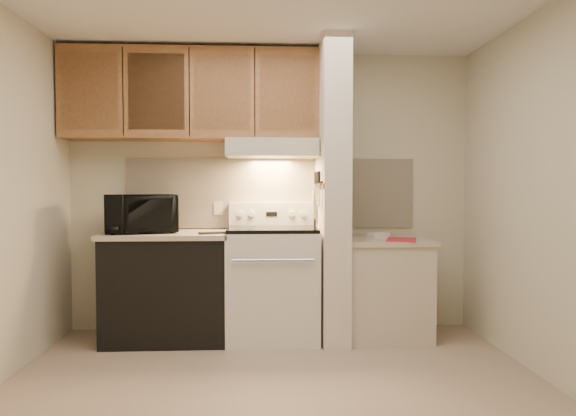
{
  "coord_description": "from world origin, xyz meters",
  "views": [
    {
      "loc": [
        -0.09,
        -3.18,
        1.28
      ],
      "look_at": [
        0.11,
        0.75,
        1.13
      ],
      "focal_mm": 32.0,
      "sensor_mm": 36.0,
      "label": 1
    }
  ],
  "objects": [
    {
      "name": "floor",
      "position": [
        0.0,
        0.0,
        0.0
      ],
      "size": [
        3.6,
        3.6,
        0.0
      ],
      "primitive_type": "plane",
      "color": "tan",
      "rests_on": "ground"
    },
    {
      "name": "wall_back",
      "position": [
        0.0,
        1.5,
        1.25
      ],
      "size": [
        3.6,
        2.5,
        0.02
      ],
      "primitive_type": "cube",
      "rotation": [
        1.57,
        0.0,
        0.0
      ],
      "color": "beige",
      "rests_on": "floor"
    },
    {
      "name": "wall_right",
      "position": [
        1.8,
        0.0,
        1.25
      ],
      "size": [
        0.02,
        3.0,
        2.5
      ],
      "primitive_type": "cube",
      "color": "beige",
      "rests_on": "floor"
    },
    {
      "name": "backsplash",
      "position": [
        0.0,
        1.49,
        1.24
      ],
      "size": [
        2.6,
        0.02,
        0.63
      ],
      "primitive_type": "cube",
      "color": "white",
      "rests_on": "wall_back"
    },
    {
      "name": "range_body",
      "position": [
        0.0,
        1.16,
        0.46
      ],
      "size": [
        0.76,
        0.65,
        0.92
      ],
      "primitive_type": "cube",
      "color": "silver",
      "rests_on": "floor"
    },
    {
      "name": "oven_window",
      "position": [
        0.0,
        0.84,
        0.5
      ],
      "size": [
        0.5,
        0.01,
        0.3
      ],
      "primitive_type": "cube",
      "color": "black",
      "rests_on": "range_body"
    },
    {
      "name": "oven_handle",
      "position": [
        0.0,
        0.8,
        0.72
      ],
      "size": [
        0.65,
        0.02,
        0.02
      ],
      "primitive_type": "cylinder",
      "rotation": [
        0.0,
        1.57,
        0.0
      ],
      "color": "silver",
      "rests_on": "range_body"
    },
    {
      "name": "cooktop",
      "position": [
        0.0,
        1.16,
        0.94
      ],
      "size": [
        0.74,
        0.64,
        0.03
      ],
      "primitive_type": "cube",
      "color": "black",
      "rests_on": "range_body"
    },
    {
      "name": "range_backguard",
      "position": [
        0.0,
        1.44,
        1.05
      ],
      "size": [
        0.76,
        0.08,
        0.2
      ],
      "primitive_type": "cube",
      "color": "silver",
      "rests_on": "range_body"
    },
    {
      "name": "range_display",
      "position": [
        0.0,
        1.4,
        1.05
      ],
      "size": [
        0.1,
        0.01,
        0.04
      ],
      "primitive_type": "cube",
      "color": "black",
      "rests_on": "range_backguard"
    },
    {
      "name": "range_knob_left_outer",
      "position": [
        -0.28,
        1.4,
        1.05
      ],
      "size": [
        0.05,
        0.02,
        0.05
      ],
      "primitive_type": "cylinder",
      "rotation": [
        1.57,
        0.0,
        0.0
      ],
      "color": "silver",
      "rests_on": "range_backguard"
    },
    {
      "name": "range_knob_left_inner",
      "position": [
        -0.18,
        1.4,
        1.05
      ],
      "size": [
        0.05,
        0.02,
        0.05
      ],
      "primitive_type": "cylinder",
      "rotation": [
        1.57,
        0.0,
        0.0
      ],
      "color": "silver",
      "rests_on": "range_backguard"
    },
    {
      "name": "range_knob_right_inner",
      "position": [
        0.18,
        1.4,
        1.05
      ],
      "size": [
        0.05,
        0.02,
        0.05
      ],
      "primitive_type": "cylinder",
      "rotation": [
        1.57,
        0.0,
        0.0
      ],
      "color": "silver",
      "rests_on": "range_backguard"
    },
    {
      "name": "range_knob_right_outer",
      "position": [
        0.28,
        1.4,
        1.05
      ],
      "size": [
        0.05,
        0.02,
        0.05
      ],
      "primitive_type": "cylinder",
      "rotation": [
        1.57,
        0.0,
        0.0
      ],
      "color": "silver",
      "rests_on": "range_backguard"
    },
    {
      "name": "dishwasher_front",
      "position": [
        -0.88,
        1.17,
        0.43
      ],
      "size": [
        1.0,
        0.63,
        0.87
      ],
      "primitive_type": "cube",
      "color": "black",
      "rests_on": "floor"
    },
    {
      "name": "left_countertop",
      "position": [
        -0.88,
        1.17,
        0.89
      ],
      "size": [
        1.04,
        0.67,
        0.04
      ],
      "primitive_type": "cube",
      "color": "#C2B09C",
      "rests_on": "dishwasher_front"
    },
    {
      "name": "spoon_rest",
      "position": [
        -0.48,
        1.01,
        0.92
      ],
      "size": [
        0.25,
        0.16,
        0.02
      ],
      "primitive_type": "cube",
      "rotation": [
        0.0,
        0.0,
        0.36
      ],
      "color": "black",
      "rests_on": "left_countertop"
    },
    {
      "name": "teal_jar",
      "position": [
        -1.23,
        1.06,
        0.96
      ],
      "size": [
        0.11,
        0.11,
        0.1
      ],
      "primitive_type": "cylinder",
      "rotation": [
        0.0,
        0.0,
        0.18
      ],
      "color": "#2C6B65",
      "rests_on": "left_countertop"
    },
    {
      "name": "outlet",
      "position": [
        -0.48,
        1.48,
        1.1
      ],
      "size": [
        0.08,
        0.01,
        0.12
      ],
      "primitive_type": "cube",
      "color": "beige",
      "rests_on": "backsplash"
    },
    {
      "name": "microwave",
      "position": [
        -1.1,
        1.15,
        1.07
      ],
      "size": [
        0.67,
        0.54,
        0.32
      ],
      "primitive_type": "imported",
      "rotation": [
        0.0,
        0.0,
        0.31
      ],
      "color": "black",
      "rests_on": "left_countertop"
    },
    {
      "name": "partition_pillar",
      "position": [
        0.51,
        1.15,
        1.25
      ],
      "size": [
        0.22,
        0.7,
        2.5
      ],
      "primitive_type": "cube",
      "color": "silver",
      "rests_on": "floor"
    },
    {
      "name": "pillar_trim",
      "position": [
        0.39,
        1.15,
        1.3
      ],
      "size": [
        0.01,
        0.7,
        0.04
      ],
      "primitive_type": "cube",
      "color": "#98643C",
      "rests_on": "partition_pillar"
    },
    {
      "name": "knife_strip",
      "position": [
        0.39,
        1.1,
        1.32
      ],
      "size": [
        0.02,
        0.42,
        0.04
      ],
      "primitive_type": "cube",
      "color": "black",
      "rests_on": "partition_pillar"
    },
    {
      "name": "knife_blade_a",
      "position": [
        0.38,
        0.95,
        1.22
      ],
      "size": [
        0.01,
        0.03,
        0.16
      ],
      "primitive_type": "cube",
      "color": "silver",
      "rests_on": "knife_strip"
    },
    {
      "name": "knife_handle_a",
      "position": [
        0.38,
        0.95,
        1.37
      ],
      "size": [
        0.02,
        0.02,
        0.1
      ],
      "primitive_type": "cylinder",
      "color": "black",
      "rests_on": "knife_strip"
    },
    {
      "name": "knife_blade_b",
      "position": [
        0.38,
        1.01,
        1.21
      ],
      "size": [
        0.01,
        0.04,
        0.18
      ],
      "primitive_type": "cube",
      "color": "silver",
      "rests_on": "knife_strip"
    },
    {
      "name": "knife_handle_b",
      "position": [
        0.38,
        1.03,
        1.37
      ],
      "size": [
        0.02,
        0.02,
        0.1
      ],
      "primitive_type": "cylinder",
      "color": "black",
      "rests_on": "knife_strip"
    },
    {
      "name": "knife_blade_c",
      "position": [
        0.38,
        1.09,
        1.2
      ],
      "size": [
        0.01,
        0.04,
        0.2
      ],
      "primitive_type": "cube",
      "color": "silver",
      "rests_on": "knife_strip"
    },
    {
      "name": "knife_handle_c",
      "position": [
        0.38,
        1.1,
        1.37
      ],
      "size": [
        0.02,
        0.02,
        0.1
      ],
      "primitive_type": "cylinder",
      "color": "black",
      "rests_on": "knife_strip"
    },
    {
      "name": "knife_blade_d",
      "position": [
        0.38,
        1.19,
        1.22
      ],
      "size": [
        0.01,
        0.04,
        0.16
      ],
      "primitive_type": "cube",
      "color": "silver",
      "rests_on": "knife_strip"
    },
    {
      "name": "knife_handle_d",
      "position": [
        0.38,
        1.19,
        1.37
      ],
      "size": [
        0.02,
        0.02,
        0.1
      ],
      "primitive_type": "cylinder",
      "color": "black",
      "rests_on": "knife_strip"
    },
    {
      "name": "knife_blade_e",
      "position": [
        0.38,
        1.25,
        1.21
      ],
      "size": [
        0.01,
        0.04,
        0.18
      ],
      "primitive_type": "cube",
      "color": "silver",
      "rests_on": "knife_strip"
    },
    {
      "name": "knife_handle_e",
      "position": [
        0.38,
        1.26,
        1.37
      ],
      "size": [
        0.02,
        0.02,
        0.1
      ],
      "primitive_type": "cylinder",
      "color": "black",
      "rests_on": "knife_strip"
    },
    {
      "name": "oven_mitt",
      "position": [
        0.38,
        1.32,
        1.14
      ],
      "size": [
        0.03,
        0.1,
        0.25
      ],
      "primitive_type": "cube",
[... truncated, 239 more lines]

